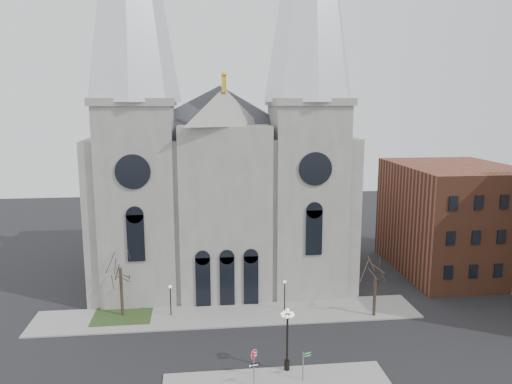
{
  "coord_description": "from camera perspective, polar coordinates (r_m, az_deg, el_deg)",
  "views": [
    {
      "loc": [
        -2.78,
        -38.0,
        22.13
      ],
      "look_at": [
        2.53,
        8.0,
        13.63
      ],
      "focal_mm": 35.0,
      "sensor_mm": 36.0,
      "label": 1
    }
  ],
  "objects": [
    {
      "name": "ped_lamp_left",
      "position": [
        53.41,
        -9.76,
        -11.52
      ],
      "size": [
        0.32,
        0.32,
        3.26
      ],
      "color": "black",
      "rests_on": "sidewalk_far"
    },
    {
      "name": "bg_building_brick",
      "position": [
        70.02,
        21.55,
        -2.82
      ],
      "size": [
        14.0,
        18.0,
        14.0
      ],
      "primitive_type": "cube",
      "color": "brown",
      "rests_on": "ground"
    },
    {
      "name": "tree_left",
      "position": [
        53.3,
        -15.27,
        -8.07
      ],
      "size": [
        3.2,
        3.2,
        7.5
      ],
      "color": "black",
      "rests_on": "ground"
    },
    {
      "name": "stop_sign",
      "position": [
        42.35,
        -0.25,
        -18.3
      ],
      "size": [
        0.77,
        0.36,
        2.3
      ],
      "rotation": [
        0.0,
        0.0,
        0.42
      ],
      "color": "slate",
      "rests_on": "sidewalk_near"
    },
    {
      "name": "sidewalk_far",
      "position": [
        53.81,
        -3.13,
        -13.82
      ],
      "size": [
        40.0,
        6.0,
        0.14
      ],
      "primitive_type": "cube",
      "color": "gray",
      "rests_on": "ground"
    },
    {
      "name": "ped_lamp_right",
      "position": [
        54.03,
        3.3,
        -11.12
      ],
      "size": [
        0.32,
        0.32,
        3.26
      ],
      "color": "black",
      "rests_on": "sidewalk_far"
    },
    {
      "name": "one_way_sign",
      "position": [
        41.15,
        -0.25,
        -19.64
      ],
      "size": [
        0.88,
        0.21,
        2.04
      ],
      "rotation": [
        0.0,
        0.0,
        0.19
      ],
      "color": "slate",
      "rests_on": "sidewalk_near"
    },
    {
      "name": "street_name_sign",
      "position": [
        42.07,
        5.51,
        -18.93
      ],
      "size": [
        0.74,
        0.3,
        2.42
      ],
      "rotation": [
        0.0,
        0.0,
        0.34
      ],
      "color": "slate",
      "rests_on": "sidewalk_near"
    },
    {
      "name": "ground",
      "position": [
        44.06,
        -2.2,
        -19.76
      ],
      "size": [
        160.0,
        160.0,
        0.0
      ],
      "primitive_type": "plane",
      "color": "black",
      "rests_on": "ground"
    },
    {
      "name": "cathedral",
      "position": [
        61.03,
        -3.99,
        6.94
      ],
      "size": [
        33.0,
        26.66,
        54.0
      ],
      "color": "gray",
      "rests_on": "ground"
    },
    {
      "name": "grass_patch",
      "position": [
        55.26,
        -14.99,
        -13.48
      ],
      "size": [
        6.0,
        5.0,
        0.18
      ],
      "primitive_type": "cube",
      "color": "#2C441D",
      "rests_on": "ground"
    },
    {
      "name": "tree_right",
      "position": [
        53.26,
        13.51,
        -9.27
      ],
      "size": [
        3.2,
        3.2,
        6.0
      ],
      "color": "black",
      "rests_on": "ground"
    },
    {
      "name": "globe_lamp",
      "position": [
        42.42,
        3.6,
        -15.62
      ],
      "size": [
        1.45,
        1.45,
        5.4
      ],
      "rotation": [
        0.0,
        0.0,
        -0.3
      ],
      "color": "black",
      "rests_on": "sidewalk_near"
    }
  ]
}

